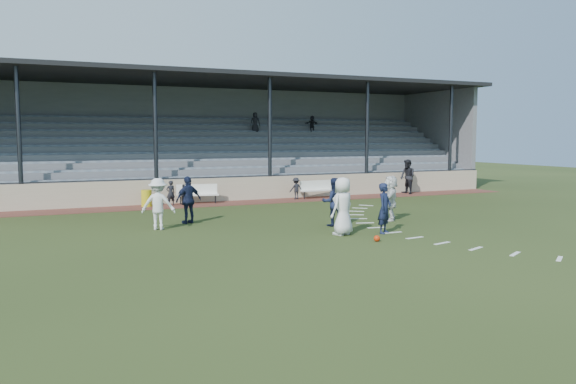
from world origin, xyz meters
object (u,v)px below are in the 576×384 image
at_px(bench_right, 317,188).
at_px(official, 408,177).
at_px(bench_left, 197,192).
at_px(player_white_lead, 343,206).
at_px(player_navy_lead, 385,208).
at_px(football, 377,238).
at_px(trash_bin, 147,198).

distance_m(bench_right, official, 5.83).
xyz_separation_m(bench_left, official, (12.31, -0.28, 0.43)).
xyz_separation_m(player_white_lead, player_navy_lead, (1.46, -0.31, -0.11)).
height_order(player_white_lead, player_navy_lead, player_white_lead).
relative_size(player_navy_lead, official, 0.87).
bearing_deg(bench_left, player_white_lead, -68.48).
height_order(football, player_white_lead, player_white_lead).
relative_size(football, official, 0.10).
height_order(player_white_lead, official, official).
bearing_deg(trash_bin, official, -0.26).
height_order(player_navy_lead, official, official).
bearing_deg(player_white_lead, trash_bin, -89.53).
distance_m(football, official, 15.35).
relative_size(bench_left, player_navy_lead, 1.18).
height_order(bench_right, trash_bin, bench_right).
height_order(trash_bin, football, trash_bin).
bearing_deg(player_white_lead, bench_right, -136.32).
bearing_deg(trash_bin, football, -66.81).
distance_m(trash_bin, player_white_lead, 11.44).
bearing_deg(player_white_lead, player_navy_lead, 144.13).
relative_size(bench_left, player_white_lead, 1.05).
bearing_deg(player_navy_lead, football, -165.96).
bearing_deg(football, bench_left, 102.07).
relative_size(bench_left, official, 1.03).
xyz_separation_m(player_white_lead, official, (10.11, 10.34, 0.04)).
relative_size(player_white_lead, official, 0.98).
bearing_deg(football, official, 50.64).
relative_size(trash_bin, football, 3.92).
bearing_deg(bench_left, football, -68.10).
distance_m(bench_left, player_white_lead, 10.85).
distance_m(player_white_lead, official, 14.46).
bearing_deg(official, trash_bin, -91.76).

